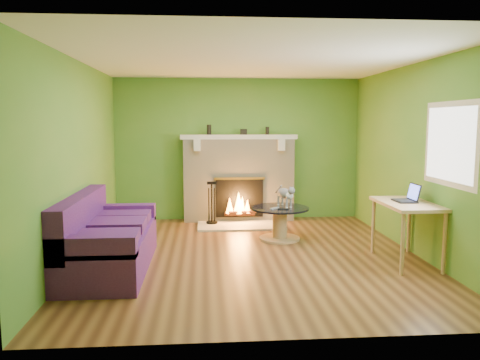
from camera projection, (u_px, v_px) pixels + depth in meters
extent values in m
plane|color=#512D17|center=(251.00, 255.00, 6.37)|extent=(5.00, 5.00, 0.00)
plane|color=white|center=(252.00, 60.00, 6.05)|extent=(5.00, 5.00, 0.00)
plane|color=#43842B|center=(238.00, 149.00, 8.68)|extent=(5.00, 0.00, 5.00)
plane|color=#43842B|center=(284.00, 186.00, 3.73)|extent=(5.00, 0.00, 5.00)
plane|color=#43842B|center=(79.00, 161.00, 6.04)|extent=(0.00, 5.00, 5.00)
plane|color=#43842B|center=(415.00, 159.00, 6.38)|extent=(0.00, 5.00, 5.00)
plane|color=silver|center=(450.00, 144.00, 5.46)|extent=(0.00, 1.20, 1.20)
plane|color=white|center=(449.00, 144.00, 5.46)|extent=(0.00, 1.06, 1.06)
cube|color=#BFB99E|center=(239.00, 180.00, 8.58)|extent=(2.00, 0.35, 1.50)
cube|color=black|center=(239.00, 198.00, 8.43)|extent=(0.85, 0.03, 0.68)
cube|color=gold|center=(239.00, 179.00, 8.37)|extent=(0.91, 0.02, 0.04)
cylinder|color=black|center=(240.00, 214.00, 8.43)|extent=(0.55, 0.07, 0.07)
cube|color=beige|center=(239.00, 137.00, 8.45)|extent=(2.10, 0.28, 0.08)
cube|color=beige|center=(197.00, 145.00, 8.23)|extent=(0.12, 0.10, 0.20)
cube|color=beige|center=(281.00, 145.00, 8.34)|extent=(0.12, 0.10, 0.20)
cube|color=beige|center=(241.00, 225.00, 8.15)|extent=(1.50, 0.75, 0.03)
cube|color=beige|center=(239.00, 137.00, 8.45)|extent=(2.10, 0.28, 0.08)
cube|color=#441758|center=(110.00, 250.00, 5.76)|extent=(0.93, 2.06, 0.46)
cube|color=#441758|center=(80.00, 219.00, 5.69)|extent=(0.21, 2.06, 0.58)
cube|color=#441758|center=(91.00, 247.00, 4.81)|extent=(0.93, 0.21, 0.23)
cube|color=#441758|center=(122.00, 213.00, 6.64)|extent=(0.93, 0.21, 0.23)
cube|color=#441758|center=(104.00, 239.00, 5.16)|extent=(0.74, 0.55, 0.13)
cube|color=#441758|center=(115.00, 225.00, 5.84)|extent=(0.74, 0.55, 0.13)
cube|color=#441758|center=(123.00, 216.00, 6.41)|extent=(0.74, 0.55, 0.13)
cylinder|color=tan|center=(279.00, 238.00, 7.24)|extent=(0.62, 0.62, 0.03)
cylinder|color=tan|center=(280.00, 223.00, 7.21)|extent=(0.22, 0.22, 0.43)
cylinder|color=black|center=(280.00, 208.00, 7.18)|extent=(0.89, 0.89, 0.03)
cube|color=tan|center=(408.00, 204.00, 5.95)|extent=(0.62, 1.07, 0.04)
cylinder|color=tan|center=(403.00, 244.00, 5.50)|extent=(0.05, 0.05, 0.75)
cylinder|color=tan|center=(444.00, 244.00, 5.54)|extent=(0.05, 0.05, 0.75)
cylinder|color=tan|center=(373.00, 226.00, 6.46)|extent=(0.05, 0.05, 0.75)
cylinder|color=tan|center=(409.00, 226.00, 6.50)|extent=(0.05, 0.05, 0.75)
cube|color=gray|center=(275.00, 208.00, 7.05)|extent=(0.16, 0.15, 0.02)
cube|color=black|center=(283.00, 209.00, 7.00)|extent=(0.17, 0.08, 0.02)
cylinder|color=black|center=(209.00, 130.00, 8.42)|extent=(0.08, 0.08, 0.18)
cylinder|color=black|center=(267.00, 131.00, 8.51)|extent=(0.07, 0.07, 0.14)
cube|color=black|center=(244.00, 132.00, 8.47)|extent=(0.12, 0.08, 0.10)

